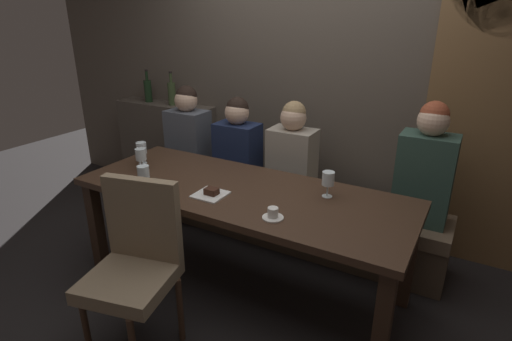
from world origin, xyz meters
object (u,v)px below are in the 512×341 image
at_px(wine_glass_center_front, 141,149).
at_px(dining_table, 241,201).
at_px(wine_bottle_dark_red, 148,90).
at_px(diner_bearded, 238,143).
at_px(wine_bottle_pale_label, 172,93).
at_px(banquette_bench, 286,216).
at_px(dessert_plate, 211,193).
at_px(wine_glass_end_left, 328,179).
at_px(diner_near_end, 426,167).
at_px(wine_glass_center_back, 141,156).
at_px(wine_glass_far_right, 143,173).
at_px(diner_far_end, 292,151).
at_px(chair_near_side, 135,257).
at_px(diner_redhead, 188,132).
at_px(espresso_cup, 273,214).

bearing_deg(wine_glass_center_front, dining_table, -2.82).
bearing_deg(wine_bottle_dark_red, diner_bearded, -14.10).
bearing_deg(wine_bottle_pale_label, banquette_bench, -12.88).
bearing_deg(wine_bottle_dark_red, dessert_plate, -36.32).
bearing_deg(diner_bearded, wine_glass_end_left, -28.28).
xyz_separation_m(diner_near_end, wine_glass_center_front, (-1.91, -0.68, 0.01)).
relative_size(wine_bottle_dark_red, wine_glass_end_left, 1.99).
bearing_deg(wine_bottle_dark_red, wine_glass_end_left, -20.64).
distance_m(dining_table, wine_bottle_pale_label, 1.81).
bearing_deg(wine_bottle_pale_label, wine_glass_center_back, -59.93).
relative_size(wine_glass_end_left, wine_glass_far_right, 1.00).
distance_m(wine_glass_center_back, wine_glass_center_front, 0.15).
xyz_separation_m(wine_bottle_dark_red, wine_bottle_pale_label, (0.31, 0.01, 0.00)).
bearing_deg(dining_table, banquette_bench, 90.00).
relative_size(banquette_bench, wine_bottle_pale_label, 7.67).
height_order(banquette_bench, diner_far_end, diner_far_end).
bearing_deg(chair_near_side, dining_table, 72.01).
height_order(diner_redhead, wine_bottle_pale_label, wine_bottle_pale_label).
relative_size(dining_table, dessert_plate, 11.58).
height_order(chair_near_side, wine_glass_center_front, chair_near_side).
xyz_separation_m(diner_redhead, diner_near_end, (1.99, 0.03, 0.03)).
xyz_separation_m(banquette_bench, espresso_cup, (0.36, -0.95, 0.54)).
bearing_deg(wine_glass_center_back, dessert_plate, -9.12).
height_order(banquette_bench, diner_bearded, diner_bearded).
xyz_separation_m(wine_glass_center_front, espresso_cup, (1.27, -0.30, -0.09)).
height_order(wine_glass_end_left, wine_glass_far_right, same).
height_order(wine_glass_center_back, wine_glass_far_right, same).
relative_size(diner_bearded, wine_glass_end_left, 4.42).
relative_size(dining_table, wine_glass_center_back, 13.41).
height_order(chair_near_side, diner_far_end, diner_far_end).
bearing_deg(wine_bottle_pale_label, diner_redhead, -36.54).
xyz_separation_m(diner_bearded, wine_glass_end_left, (0.99, -0.53, 0.07)).
xyz_separation_m(diner_redhead, wine_glass_center_back, (0.19, -0.76, 0.04)).
height_order(wine_bottle_dark_red, dessert_plate, wine_bottle_dark_red).
relative_size(wine_glass_center_back, wine_glass_far_right, 1.00).
distance_m(banquette_bench, diner_near_end, 1.18).
xyz_separation_m(chair_near_side, diner_bearded, (-0.23, 1.42, 0.23)).
distance_m(diner_redhead, diner_bearded, 0.52).
relative_size(wine_bottle_pale_label, wine_glass_center_front, 1.99).
distance_m(dining_table, diner_near_end, 1.25).
height_order(chair_near_side, diner_near_end, diner_near_end).
distance_m(wine_bottle_pale_label, wine_glass_far_right, 1.63).
relative_size(diner_bearded, wine_glass_center_front, 4.42).
bearing_deg(wine_glass_end_left, chair_near_side, -130.41).
height_order(diner_near_end, wine_bottle_pale_label, diner_near_end).
relative_size(chair_near_side, diner_bearded, 1.35).
height_order(diner_redhead, wine_bottle_dark_red, wine_bottle_dark_red).
xyz_separation_m(banquette_bench, wine_glass_far_right, (-0.53, -1.02, 0.63)).
distance_m(diner_bearded, wine_glass_end_left, 1.13).
bearing_deg(wine_glass_center_front, dessert_plate, -15.66).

